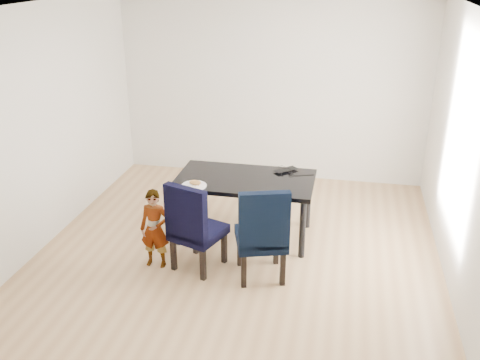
% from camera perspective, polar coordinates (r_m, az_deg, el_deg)
% --- Properties ---
extents(floor, '(4.50, 5.00, 0.01)m').
position_cam_1_polar(floor, '(6.12, -0.38, -8.12)').
color(floor, tan).
rests_on(floor, ground).
extents(ceiling, '(4.50, 5.00, 0.01)m').
position_cam_1_polar(ceiling, '(5.27, -0.46, 18.07)').
color(ceiling, white).
rests_on(ceiling, wall_back).
extents(wall_back, '(4.50, 0.01, 2.70)m').
position_cam_1_polar(wall_back, '(7.92, 3.40, 9.68)').
color(wall_back, silver).
rests_on(wall_back, ground).
extents(wall_front, '(4.50, 0.01, 2.70)m').
position_cam_1_polar(wall_front, '(3.36, -9.45, -9.62)').
color(wall_front, silver).
rests_on(wall_front, ground).
extents(wall_left, '(0.01, 5.00, 2.70)m').
position_cam_1_polar(wall_left, '(6.39, -20.70, 5.04)').
color(wall_left, silver).
rests_on(wall_left, ground).
extents(wall_right, '(0.01, 5.00, 2.70)m').
position_cam_1_polar(wall_right, '(5.56, 22.97, 2.17)').
color(wall_right, silver).
rests_on(wall_right, ground).
extents(dining_table, '(1.60, 0.90, 0.75)m').
position_cam_1_polar(dining_table, '(6.37, 0.54, -2.92)').
color(dining_table, black).
rests_on(dining_table, floor).
extents(chair_left, '(0.63, 0.64, 1.01)m').
position_cam_1_polar(chair_left, '(5.71, -4.48, -4.75)').
color(chair_left, black).
rests_on(chair_left, floor).
extents(chair_right, '(0.64, 0.65, 1.05)m').
position_cam_1_polar(chair_right, '(5.53, 2.25, -5.43)').
color(chair_right, black).
rests_on(chair_right, floor).
extents(child, '(0.32, 0.21, 0.88)m').
position_cam_1_polar(child, '(5.81, -9.08, -5.17)').
color(child, orange).
rests_on(child, floor).
extents(plate, '(0.29, 0.29, 0.02)m').
position_cam_1_polar(plate, '(6.02, -4.93, -0.61)').
color(plate, white).
rests_on(plate, dining_table).
extents(sandwich, '(0.15, 0.10, 0.06)m').
position_cam_1_polar(sandwich, '(6.01, -4.81, -0.25)').
color(sandwich, '#A3733A').
rests_on(sandwich, plate).
extents(laptop, '(0.35, 0.34, 0.02)m').
position_cam_1_polar(laptop, '(6.48, 4.68, 1.18)').
color(laptop, black).
rests_on(laptop, dining_table).
extents(cable_tangle, '(0.15, 0.15, 0.01)m').
position_cam_1_polar(cable_tangle, '(6.33, 5.06, 0.55)').
color(cable_tangle, black).
rests_on(cable_tangle, dining_table).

